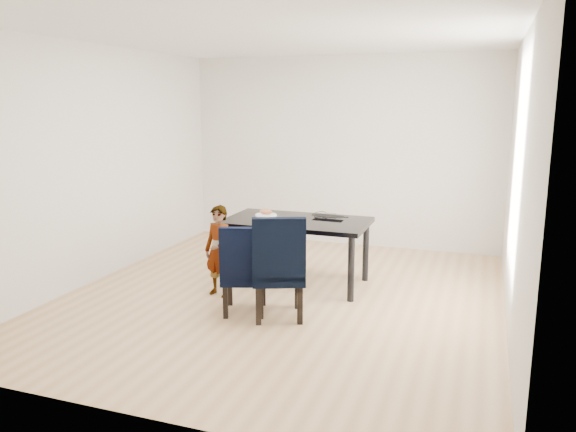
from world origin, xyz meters
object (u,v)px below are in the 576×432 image
(chair_left, at_px, (245,268))
(chair_right, at_px, (279,266))
(dining_table, at_px, (297,252))
(laptop, at_px, (329,216))
(child, at_px, (219,251))
(plate, at_px, (266,215))

(chair_left, height_order, chair_right, chair_right)
(dining_table, height_order, chair_right, chair_right)
(laptop, bearing_deg, child, 46.05)
(dining_table, xyz_separation_m, plate, (-0.41, 0.09, 0.38))
(plate, bearing_deg, laptop, 12.78)
(chair_left, xyz_separation_m, chair_right, (0.36, -0.00, 0.06))
(laptop, bearing_deg, chair_right, 86.06)
(plate, relative_size, laptop, 0.72)
(child, bearing_deg, plate, 84.35)
(chair_right, distance_m, child, 0.89)
(dining_table, relative_size, chair_left, 1.78)
(dining_table, height_order, laptop, laptop)
(dining_table, bearing_deg, plate, 167.27)
(dining_table, xyz_separation_m, child, (-0.66, -0.65, 0.12))
(dining_table, relative_size, child, 1.63)
(chair_left, distance_m, plate, 1.17)
(dining_table, distance_m, child, 0.93)
(dining_table, distance_m, plate, 0.57)
(plate, distance_m, laptop, 0.74)
(child, distance_m, plate, 0.83)
(child, xyz_separation_m, plate, (0.24, 0.74, 0.27))
(chair_right, distance_m, plate, 1.27)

